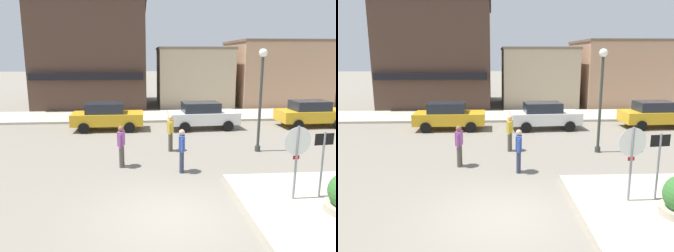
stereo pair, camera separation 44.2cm
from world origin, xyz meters
TOP-DOWN VIEW (x-y plane):
  - ground_plane at (0.00, 0.00)m, footprint 160.00×160.00m
  - kerb_far at (0.00, 14.43)m, footprint 80.00×4.00m
  - stop_sign at (3.58, 0.56)m, footprint 0.82×0.12m
  - one_way_sign at (4.40, 0.64)m, footprint 0.60×0.08m
  - lamp_post at (4.37, 5.78)m, footprint 0.36×0.36m
  - parked_car_nearest at (-2.75, 10.60)m, footprint 4.01×1.90m
  - parked_car_second at (2.73, 10.50)m, footprint 4.10×2.07m
  - parked_car_third at (9.31, 10.61)m, footprint 4.06×1.99m
  - pedestrian_crossing_near at (-1.56, 4.15)m, footprint 0.27×0.56m
  - pedestrian_crossing_far at (0.67, 3.39)m, footprint 0.26×0.56m
  - pedestrian_kerb_side at (0.49, 6.14)m, footprint 0.31×0.55m
  - building_corner_shop at (-4.72, 20.66)m, footprint 8.85×8.96m
  - building_storefront_left_near at (3.59, 19.94)m, footprint 6.03×5.78m
  - building_storefront_left_mid at (10.90, 20.49)m, footprint 7.60×7.35m

SIDE VIEW (x-z plane):
  - ground_plane at x=0.00m, z-range 0.00..0.00m
  - kerb_far at x=0.00m, z-range 0.00..0.15m
  - parked_car_nearest at x=-2.75m, z-range 0.03..1.59m
  - parked_car_second at x=2.73m, z-range 0.03..1.59m
  - parked_car_third at x=9.31m, z-range 0.03..1.59m
  - pedestrian_crossing_near at x=-1.56m, z-range 0.06..1.67m
  - pedestrian_crossing_far at x=0.67m, z-range 0.06..1.67m
  - pedestrian_kerb_side at x=0.49m, z-range 0.06..1.67m
  - one_way_sign at x=4.40m, z-range 0.28..2.38m
  - stop_sign at x=3.58m, z-range 0.37..2.67m
  - building_storefront_left_near at x=3.59m, z-range 0.00..4.83m
  - building_storefront_left_mid at x=10.90m, z-range 0.00..5.42m
  - lamp_post at x=4.37m, z-range 0.69..5.23m
  - building_corner_shop at x=-4.72m, z-range 0.00..8.40m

